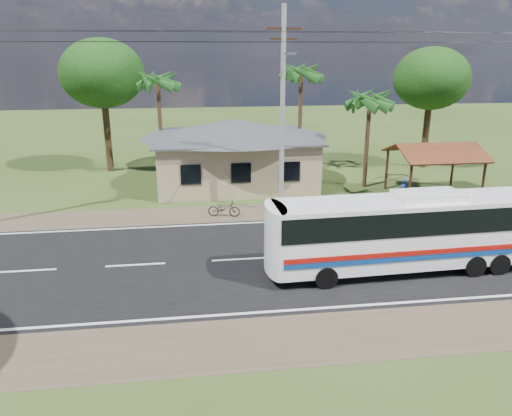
{
  "coord_description": "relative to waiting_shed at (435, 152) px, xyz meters",
  "views": [
    {
      "loc": [
        -2.01,
        -20.03,
        8.82
      ],
      "look_at": [
        0.83,
        1.0,
        2.03
      ],
      "focal_mm": 35.0,
      "sensor_mm": 36.0,
      "label": 1
    }
  ],
  "objects": [
    {
      "name": "palm_near",
      "position": [
        -3.5,
        2.5,
        2.98
      ],
      "size": [
        2.8,
        2.8,
        6.7
      ],
      "color": "#47301E",
      "rests_on": "ground"
    },
    {
      "name": "person",
      "position": [
        -2.6,
        -1.58,
        -1.96
      ],
      "size": [
        0.65,
        0.53,
        1.53
      ],
      "primitive_type": "imported",
      "rotation": [
        0.0,
        0.0,
        3.48
      ],
      "color": "navy",
      "rests_on": "ground"
    },
    {
      "name": "ground",
      "position": [
        -13.0,
        -8.5,
        -2.73
      ],
      "size": [
        120.0,
        120.0,
        0.0
      ],
      "primitive_type": "plane",
      "color": "#2E4217",
      "rests_on": "ground"
    },
    {
      "name": "road",
      "position": [
        -13.0,
        -8.5,
        -2.72
      ],
      "size": [
        120.0,
        16.0,
        0.03
      ],
      "color": "black",
      "rests_on": "ground"
    },
    {
      "name": "tree_behind_shed",
      "position": [
        3.0,
        7.5,
        3.95
      ],
      "size": [
        5.6,
        5.6,
        9.02
      ],
      "color": "#47301E",
      "rests_on": "ground"
    },
    {
      "name": "palm_mid",
      "position": [
        -7.0,
        7.0,
        4.43
      ],
      "size": [
        2.8,
        2.8,
        8.2
      ],
      "color": "#47301E",
      "rests_on": "ground"
    },
    {
      "name": "coach_bus",
      "position": [
        -6.48,
        -10.49,
        -0.81
      ],
      "size": [
        10.86,
        2.69,
        3.35
      ],
      "rotation": [
        0.0,
        0.0,
        0.04
      ],
      "color": "white",
      "rests_on": "ground"
    },
    {
      "name": "house",
      "position": [
        -12.0,
        4.5,
        -0.09
      ],
      "size": [
        12.4,
        10.0,
        5.0
      ],
      "color": "tan",
      "rests_on": "ground"
    },
    {
      "name": "utility_poles",
      "position": [
        -10.33,
        -2.01,
        3.04
      ],
      "size": [
        32.8,
        2.22,
        11.0
      ],
      "color": "#9E9E99",
      "rests_on": "ground"
    },
    {
      "name": "waiting_shed",
      "position": [
        0.0,
        0.0,
        0.0
      ],
      "size": [
        5.2,
        4.48,
        3.35
      ],
      "color": "#3A2215",
      "rests_on": "ground"
    },
    {
      "name": "palm_far",
      "position": [
        -17.0,
        7.5,
        3.95
      ],
      "size": [
        2.8,
        2.8,
        7.7
      ],
      "color": "#47301E",
      "rests_on": "ground"
    },
    {
      "name": "tree_behind_house",
      "position": [
        -21.0,
        9.5,
        4.39
      ],
      "size": [
        6.0,
        6.0,
        9.61
      ],
      "color": "#47301E",
      "rests_on": "ground"
    },
    {
      "name": "concrete_barrier",
      "position": [
        -1.0,
        -2.9,
        -2.28
      ],
      "size": [
        7.0,
        0.3,
        0.9
      ],
      "primitive_type": "cube",
      "color": "#9E9E99",
      "rests_on": "ground"
    },
    {
      "name": "motorcycle",
      "position": [
        -13.27,
        -2.51,
        -2.27
      ],
      "size": [
        1.84,
        0.93,
        0.92
      ],
      "primitive_type": "imported",
      "rotation": [
        0.0,
        0.0,
        1.38
      ],
      "color": "black",
      "rests_on": "ground"
    }
  ]
}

